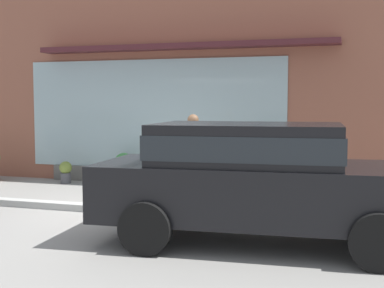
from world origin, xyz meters
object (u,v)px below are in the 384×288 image
Objects in this scene: fire_hydrant at (224,181)px; pedestrian_passerby at (307,160)px; pedestrian_with_handbag at (193,149)px; parked_car_black at (258,175)px; potted_plant_trailing_edge at (124,169)px; potted_plant_low_front at (212,170)px; potted_plant_doorstep at (66,171)px; potted_plant_window_center at (296,169)px.

pedestrian_passerby is at bearing -1.02° from fire_hydrant.
pedestrian_with_handbag is 0.37× the size of parked_car_black.
fire_hydrant is 1.22× the size of potted_plant_trailing_edge.
potted_plant_low_front is at bearing 150.14° from pedestrian_with_handbag.
pedestrian_with_handbag is at bearing 147.20° from fire_hydrant.
potted_plant_trailing_edge is at bearing 150.51° from fire_hydrant.
potted_plant_trailing_edge is (-4.22, 1.57, -0.53)m from pedestrian_passerby.
potted_plant_trailing_edge is (1.45, 0.11, 0.09)m from potted_plant_doorstep.
potted_plant_doorstep is 5.35m from potted_plant_window_center.
parked_car_black is (1.81, -2.88, -0.05)m from pedestrian_with_handbag.
potted_plant_window_center is (1.17, 1.35, 0.10)m from fire_hydrant.
fire_hydrant is 4.42m from potted_plant_doorstep.
potted_plant_doorstep is at bearing 161.09° from fire_hydrant.
potted_plant_low_front is (-0.64, 1.46, -0.00)m from fire_hydrant.
parked_car_black is 4.24m from potted_plant_low_front.
potted_plant_low_front is (2.09, -0.09, 0.07)m from potted_plant_trailing_edge.
potted_plant_trailing_edge is at bearing 177.05° from potted_plant_window_center.
pedestrian_passerby is 1.45m from potted_plant_window_center.
pedestrian_passerby is 0.34× the size of parked_car_black.
potted_plant_window_center reaches higher than potted_plant_low_front.
potted_plant_trailing_edge is at bearing 165.16° from pedestrian_passerby.
fire_hydrant is 1.59m from potted_plant_low_front.
parked_car_black is 3.77m from potted_plant_window_center.
potted_plant_doorstep is at bearing -179.54° from potted_plant_low_front.
fire_hydrant is 1.11× the size of potted_plant_low_front.
potted_plant_doorstep is (-5.23, 3.83, -0.64)m from parked_car_black.
potted_plant_low_front is (0.11, 0.98, -0.53)m from pedestrian_with_handbag.
fire_hydrant is at bearing 33.95° from pedestrian_with_handbag.
parked_car_black reaches higher than potted_plant_low_front.
pedestrian_with_handbag is 1.12m from potted_plant_low_front.
parked_car_black is at bearing -36.21° from potted_plant_doorstep.
pedestrian_with_handbag is at bearing 118.25° from parked_car_black.
parked_car_black is 6.06× the size of potted_plant_trailing_edge.
fire_hydrant is 1.77× the size of potted_plant_doorstep.
fire_hydrant reaches higher than potted_plant_doorstep.
pedestrian_with_handbag reaches higher than potted_plant_doorstep.
potted_plant_window_center reaches higher than fire_hydrant.
pedestrian_passerby is 2.09× the size of potted_plant_trailing_edge.
potted_plant_low_front is at bearing 176.36° from potted_plant_window_center.
parked_car_black is (-0.44, -2.37, 0.02)m from pedestrian_passerby.
pedestrian_with_handbag is at bearing 172.75° from pedestrian_passerby.
pedestrian_passerby is (1.49, -0.03, 0.45)m from fire_hydrant.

